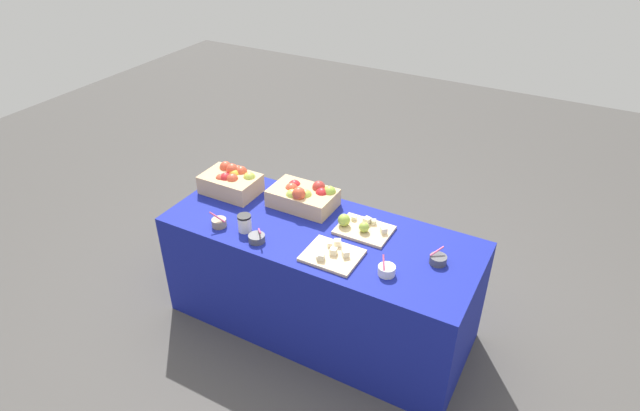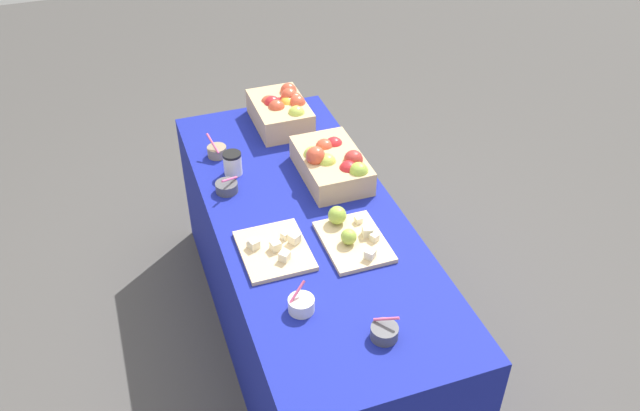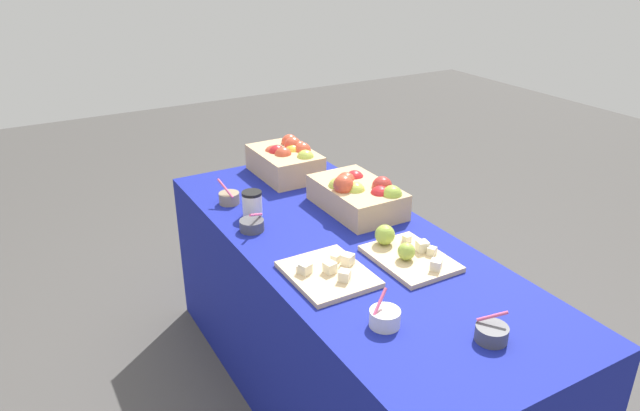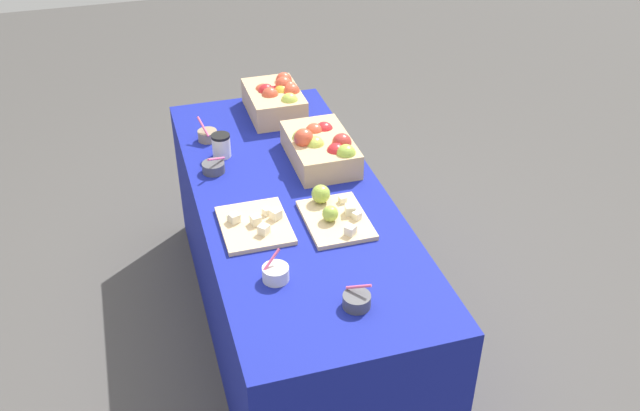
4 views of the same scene
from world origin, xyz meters
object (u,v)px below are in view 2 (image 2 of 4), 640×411
apple_crate_middle (332,163)px  sample_bowl_near (217,151)px  apple_crate_left (282,110)px  coffee_cup (233,163)px  sample_bowl_mid (301,304)px  sample_bowl_far (384,332)px  cutting_board_back (351,236)px  sample_bowl_extra (227,187)px  cutting_board_front (275,250)px

apple_crate_middle → sample_bowl_near: size_ratio=3.74×
apple_crate_left → coffee_cup: 0.47m
sample_bowl_mid → coffee_cup: 0.89m
sample_bowl_far → coffee_cup: size_ratio=0.91×
apple_crate_middle → sample_bowl_near: apple_crate_middle is taller
apple_crate_middle → cutting_board_back: size_ratio=1.29×
apple_crate_middle → sample_bowl_extra: size_ratio=4.01×
sample_bowl_extra → cutting_board_front: bearing=10.5°
sample_bowl_near → apple_crate_left: bearing=115.1°
apple_crate_middle → sample_bowl_extra: 0.47m
sample_bowl_near → sample_bowl_far: sample_bowl_near is taller
sample_bowl_near → coffee_cup: size_ratio=1.04×
sample_bowl_mid → sample_bowl_far: bearing=47.0°
sample_bowl_far → cutting_board_front: bearing=-156.9°
cutting_board_back → coffee_cup: size_ratio=3.01×
sample_bowl_extra → coffee_cup: bearing=155.0°
sample_bowl_mid → coffee_cup: (-0.89, -0.03, 0.03)m
sample_bowl_far → apple_crate_left: bearing=176.9°
apple_crate_left → sample_bowl_mid: bearing=-13.8°
sample_bowl_near → apple_crate_middle: bearing=53.3°
apple_crate_left → cutting_board_back: (0.94, -0.00, -0.06)m
apple_crate_middle → sample_bowl_extra: (-0.04, -0.46, -0.05)m
sample_bowl_far → sample_bowl_extra: (-0.98, -0.31, -0.00)m
apple_crate_middle → coffee_cup: bearing=-112.4°
sample_bowl_extra → sample_bowl_mid: bearing=6.4°
apple_crate_middle → cutting_board_back: apple_crate_middle is taller
cutting_board_back → sample_bowl_far: bearing=-8.6°
apple_crate_left → sample_bowl_far: apple_crate_left is taller
sample_bowl_mid → sample_bowl_far: size_ratio=1.11×
cutting_board_back → sample_bowl_extra: size_ratio=3.10×
apple_crate_left → sample_bowl_extra: (0.46, -0.39, -0.06)m
apple_crate_left → cutting_board_front: apple_crate_left is taller
apple_crate_left → sample_bowl_mid: 1.26m
apple_crate_left → sample_bowl_near: apple_crate_left is taller
apple_crate_left → cutting_board_back: apple_crate_left is taller
apple_crate_middle → sample_bowl_extra: bearing=-95.5°
apple_crate_middle → sample_bowl_mid: size_ratio=3.85×
sample_bowl_near → cutting_board_back: bearing=25.5°
coffee_cup → apple_crate_middle: bearing=67.6°
apple_crate_middle → sample_bowl_mid: 0.82m
sample_bowl_extra → apple_crate_middle: bearing=84.5°
sample_bowl_near → sample_bowl_far: bearing=12.9°
apple_crate_middle → apple_crate_left: bearing=-171.3°
cutting_board_front → sample_bowl_extra: (-0.45, -0.08, 0.01)m
apple_crate_middle → sample_bowl_near: 0.55m
cutting_board_front → cutting_board_back: (0.03, 0.30, 0.01)m
apple_crate_left → sample_bowl_far: (1.43, -0.08, -0.06)m
apple_crate_left → coffee_cup: apple_crate_left is taller
apple_crate_left → sample_bowl_extra: apple_crate_left is taller
coffee_cup → cutting_board_front: bearing=2.6°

